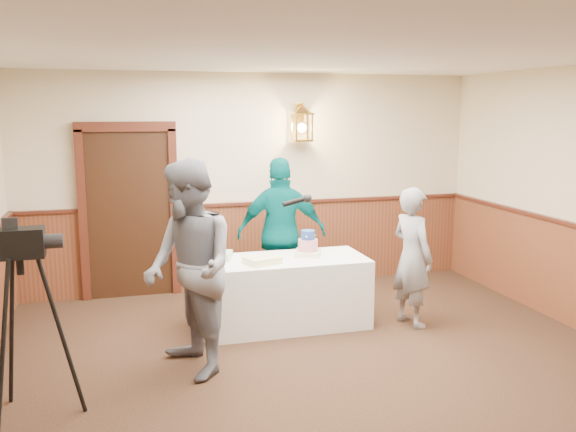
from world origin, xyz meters
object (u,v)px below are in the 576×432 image
sheet_cake_green (216,255)px  interviewer (189,269)px  tv_camera_rig (26,336)px  sheet_cake_yellow (262,260)px  assistant_p (282,233)px  baker (412,257)px  tiered_cake (308,246)px  display_table (283,292)px

sheet_cake_green → interviewer: 1.22m
interviewer → tv_camera_rig: interviewer is taller
sheet_cake_yellow → assistant_p: bearing=62.2°
baker → tiered_cake: bearing=53.3°
display_table → tv_camera_rig: bearing=-148.5°
display_table → sheet_cake_green: 0.84m
sheet_cake_green → sheet_cake_yellow: bearing=-36.5°
baker → assistant_p: bearing=34.8°
assistant_p → tv_camera_rig: assistant_p is taller
baker → tv_camera_rig: 3.91m
display_table → assistant_p: 0.85m
sheet_cake_green → interviewer: (-0.41, -1.14, 0.17)m
tiered_cake → baker: 1.14m
tv_camera_rig → interviewer: bearing=20.4°
tiered_cake → tv_camera_rig: (-2.69, -1.53, -0.19)m
sheet_cake_yellow → assistant_p: size_ratio=0.19×
tiered_cake → interviewer: (-1.41, -1.03, 0.10)m
tiered_cake → tv_camera_rig: tv_camera_rig is taller
tiered_cake → sheet_cake_yellow: 0.61m
display_table → baker: bearing=-14.4°
tiered_cake → sheet_cake_green: 1.01m
display_table → sheet_cake_green: bearing=165.7°
interviewer → baker: bearing=89.5°
tiered_cake → sheet_cake_green: tiered_cake is taller
display_table → tv_camera_rig: size_ratio=1.21×
display_table → interviewer: (-1.11, -0.96, 0.59)m
sheet_cake_yellow → sheet_cake_green: size_ratio=1.05×
display_table → sheet_cake_green: sheet_cake_green is taller
sheet_cake_yellow → sheet_cake_green: 0.55m
baker → tv_camera_rig: (-3.75, -1.12, -0.09)m
sheet_cake_green → assistant_p: size_ratio=0.18×
tiered_cake → baker: baker is taller
display_table → tv_camera_rig: 2.82m
display_table → sheet_cake_yellow: bearing=-151.1°
tv_camera_rig → sheet_cake_green: bearing=43.2°
tiered_cake → tv_camera_rig: size_ratio=0.24×
sheet_cake_yellow → sheet_cake_green: sheet_cake_green is taller
sheet_cake_yellow → tv_camera_rig: size_ratio=0.23×
baker → tv_camera_rig: baker is taller
sheet_cake_yellow → interviewer: bearing=-135.9°
display_table → sheet_cake_yellow: size_ratio=5.24×
tiered_cake → baker: bearing=-21.5°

